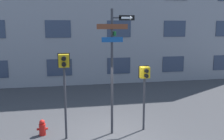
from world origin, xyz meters
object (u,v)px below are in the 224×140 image
object	(u,v)px
street_sign_pole	(114,61)
pedestrian_signal_right	(145,80)
fire_hydrant	(42,128)
pedestrian_signal_left	(64,72)

from	to	relation	value
street_sign_pole	pedestrian_signal_right	size ratio (longest dim) A/B	1.83
street_sign_pole	pedestrian_signal_right	xyz separation A→B (m)	(1.20, 0.10, -0.76)
pedestrian_signal_right	fire_hydrant	bearing A→B (deg)	176.56
street_sign_pole	pedestrian_signal_right	bearing A→B (deg)	4.57
pedestrian_signal_left	pedestrian_signal_right	distance (m)	2.98
street_sign_pole	pedestrian_signal_left	size ratio (longest dim) A/B	1.49
pedestrian_signal_left	pedestrian_signal_right	xyz separation A→B (m)	(2.94, 0.24, -0.44)
pedestrian_signal_right	fire_hydrant	size ratio (longest dim) A/B	4.20
fire_hydrant	street_sign_pole	bearing A→B (deg)	-7.11
pedestrian_signal_left	pedestrian_signal_right	size ratio (longest dim) A/B	1.22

